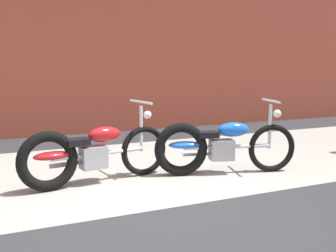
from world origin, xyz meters
name	(u,v)px	position (x,y,z in m)	size (l,w,h in m)	color
ground_plane	(161,209)	(0.00, 0.00, 0.00)	(80.00, 80.00, 0.00)	#2D2D30
sidewalk_slab	(115,169)	(0.00, 1.75, 0.00)	(36.00, 3.50, 0.01)	#9E998E
brick_building_wall	(68,16)	(0.00, 5.20, 2.57)	(36.00, 0.50, 5.14)	brown
motorcycle_red	(87,154)	(-0.51, 1.18, 0.40)	(2.00, 0.60, 1.03)	black
motorcycle_blue	(216,146)	(1.22, 0.95, 0.40)	(1.96, 0.77, 1.03)	black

